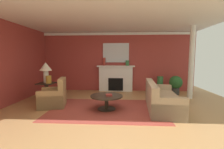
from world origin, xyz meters
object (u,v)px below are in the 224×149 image
object	(u,v)px
vase_mantel_left	(104,62)
vase_tall_corner	(160,85)
table_lamp	(46,68)
vase_mantel_right	(127,63)
coffee_table	(107,99)
fireplace	(116,79)
armchair_near_window	(54,97)
side_table	(47,91)
vase_on_side_table	(49,79)
potted_plant	(176,84)
sofa	(161,100)
mantel_mirror	(116,53)

from	to	relation	value
vase_mantel_left	vase_tall_corner	bearing A→B (deg)	-5.50
table_lamp	vase_mantel_left	distance (m)	2.75
vase_mantel_right	vase_mantel_left	bearing A→B (deg)	180.00
coffee_table	vase_mantel_left	distance (m)	2.97
coffee_table	vase_mantel_right	world-z (taller)	vase_mantel_right
fireplace	armchair_near_window	xyz separation A→B (m)	(-1.95, -2.59, -0.28)
side_table	vase_on_side_table	distance (m)	0.48
coffee_table	potted_plant	size ratio (longest dim) A/B	1.20
vase_mantel_right	side_table	bearing A→B (deg)	-147.43
table_lamp	side_table	bearing A→B (deg)	-90.00
armchair_near_window	sofa	bearing A→B (deg)	-0.83
vase_on_side_table	vase_tall_corner	world-z (taller)	vase_on_side_table
sofa	vase_mantel_right	xyz separation A→B (m)	(-0.96, 2.59, 1.07)
armchair_near_window	table_lamp	bearing A→B (deg)	131.45
vase_mantel_right	coffee_table	bearing A→B (deg)	-105.15
vase_on_side_table	vase_tall_corner	size ratio (longest dim) A/B	0.36
table_lamp	potted_plant	world-z (taller)	table_lamp
vase_on_side_table	mantel_mirror	bearing A→B (deg)	43.66
table_lamp	fireplace	bearing A→B (deg)	38.66
table_lamp	sofa	bearing A→B (deg)	-9.25
sofa	potted_plant	bearing A→B (deg)	60.98
potted_plant	mantel_mirror	bearing A→B (deg)	164.76
armchair_near_window	coffee_table	world-z (taller)	armchair_near_window
sofa	armchair_near_window	world-z (taller)	armchair_near_window
side_table	fireplace	bearing A→B (deg)	38.66
table_lamp	vase_mantel_left	bearing A→B (deg)	45.05
side_table	vase_tall_corner	bearing A→B (deg)	20.44
sofa	vase_mantel_right	size ratio (longest dim) A/B	8.73
fireplace	vase_mantel_left	xyz separation A→B (m)	(-0.55, -0.05, 0.85)
vase_mantel_right	table_lamp	bearing A→B (deg)	-147.43
coffee_table	vase_mantel_right	xyz separation A→B (m)	(0.74, 2.73, 1.03)
mantel_mirror	fireplace	bearing A→B (deg)	-90.00
armchair_near_window	vase_mantel_left	xyz separation A→B (m)	(1.40, 2.54, 1.13)
mantel_mirror	side_table	bearing A→B (deg)	-139.68
mantel_mirror	side_table	distance (m)	3.57
side_table	vase_on_side_table	world-z (taller)	vase_on_side_table
coffee_table	vase_tall_corner	distance (m)	3.34
vase_tall_corner	vase_mantel_left	xyz separation A→B (m)	(-2.60, 0.25, 1.05)
vase_mantel_left	potted_plant	world-z (taller)	vase_mantel_left
side_table	vase_mantel_right	world-z (taller)	vase_mantel_right
coffee_table	vase_mantel_left	world-z (taller)	vase_mantel_left
armchair_near_window	side_table	world-z (taller)	armchair_near_window
table_lamp	vase_tall_corner	distance (m)	4.91
fireplace	vase_mantel_left	size ratio (longest dim) A/B	4.77
fireplace	potted_plant	size ratio (longest dim) A/B	2.16
coffee_table	vase_tall_corner	size ratio (longest dim) A/B	1.30
fireplace	vase_mantel_right	world-z (taller)	vase_mantel_right
mantel_mirror	vase_mantel_right	xyz separation A→B (m)	(0.55, -0.17, -0.49)
coffee_table	vase_mantel_left	xyz separation A→B (m)	(-0.36, 2.73, 1.10)
vase_on_side_table	potted_plant	bearing A→B (deg)	16.84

